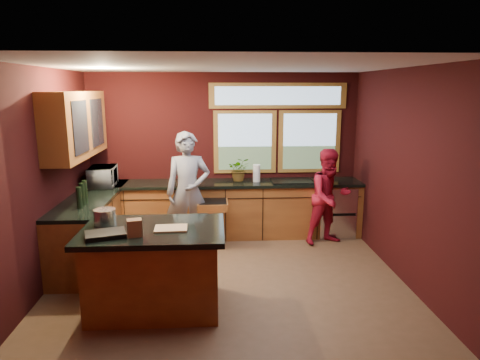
{
  "coord_description": "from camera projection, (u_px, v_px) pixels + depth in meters",
  "views": [
    {
      "loc": [
        -0.15,
        -5.19,
        2.44
      ],
      "look_at": [
        0.17,
        0.4,
        1.24
      ],
      "focal_mm": 32.0,
      "sensor_mm": 36.0,
      "label": 1
    }
  ],
  "objects": [
    {
      "name": "stock_pot",
      "position": [
        105.0,
        217.0,
        4.77
      ],
      "size": [
        0.24,
        0.24,
        0.18
      ],
      "primitive_type": "cylinder",
      "color": "silver",
      "rests_on": "island"
    },
    {
      "name": "person_red",
      "position": [
        330.0,
        197.0,
        6.74
      ],
      "size": [
        0.89,
        0.79,
        1.53
      ],
      "primitive_type": "imported",
      "rotation": [
        0.0,
        0.0,
        0.34
      ],
      "color": "#A81328",
      "rests_on": "floor"
    },
    {
      "name": "person_grey",
      "position": [
        188.0,
        192.0,
        6.43
      ],
      "size": [
        0.7,
        0.49,
        1.82
      ],
      "primitive_type": "imported",
      "rotation": [
        0.0,
        0.0,
        0.09
      ],
      "color": "slate",
      "rests_on": "floor"
    },
    {
      "name": "floor",
      "position": [
        228.0,
        279.0,
        5.59
      ],
      "size": [
        4.5,
        4.5,
        0.0
      ],
      "primitive_type": "plane",
      "color": "brown",
      "rests_on": "ground"
    },
    {
      "name": "room_shell",
      "position": [
        180.0,
        139.0,
        5.49
      ],
      "size": [
        4.52,
        4.02,
        2.71
      ],
      "color": "black",
      "rests_on": "ground"
    },
    {
      "name": "paper_bag",
      "position": [
        135.0,
        228.0,
        4.4
      ],
      "size": [
        0.17,
        0.15,
        0.18
      ],
      "primitive_type": "cube",
      "rotation": [
        0.0,
        0.0,
        0.24
      ],
      "color": "brown",
      "rests_on": "island"
    },
    {
      "name": "cutting_board",
      "position": [
        171.0,
        228.0,
        4.63
      ],
      "size": [
        0.36,
        0.26,
        0.02
      ],
      "primitive_type": "cube",
      "rotation": [
        0.0,
        0.0,
        0.04
      ],
      "color": "tan",
      "rests_on": "island"
    },
    {
      "name": "left_counter",
      "position": [
        93.0,
        227.0,
        6.21
      ],
      "size": [
        0.64,
        2.3,
        0.93
      ],
      "color": "brown",
      "rests_on": "floor"
    },
    {
      "name": "black_tray",
      "position": [
        105.0,
        234.0,
        4.4
      ],
      "size": [
        0.47,
        0.39,
        0.05
      ],
      "primitive_type": "cube",
      "rotation": [
        0.0,
        0.0,
        0.31
      ],
      "color": "black",
      "rests_on": "island"
    },
    {
      "name": "back_counter",
      "position": [
        237.0,
        209.0,
        7.16
      ],
      "size": [
        4.5,
        0.64,
        0.93
      ],
      "color": "brown",
      "rests_on": "floor"
    },
    {
      "name": "potted_plant",
      "position": [
        239.0,
        169.0,
        7.07
      ],
      "size": [
        0.35,
        0.31,
        0.39
      ],
      "primitive_type": "imported",
      "color": "#999999",
      "rests_on": "back_counter"
    },
    {
      "name": "microwave",
      "position": [
        103.0,
        177.0,
        6.7
      ],
      "size": [
        0.42,
        0.59,
        0.31
      ],
      "primitive_type": "imported",
      "rotation": [
        0.0,
        0.0,
        1.64
      ],
      "color": "#999999",
      "rests_on": "left_counter"
    },
    {
      "name": "island",
      "position": [
        155.0,
        268.0,
        4.77
      ],
      "size": [
        1.55,
        1.05,
        0.95
      ],
      "color": "brown",
      "rests_on": "floor"
    },
    {
      "name": "paper_towel",
      "position": [
        257.0,
        173.0,
        7.05
      ],
      "size": [
        0.12,
        0.12,
        0.28
      ],
      "primitive_type": "cylinder",
      "color": "white",
      "rests_on": "back_counter"
    }
  ]
}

